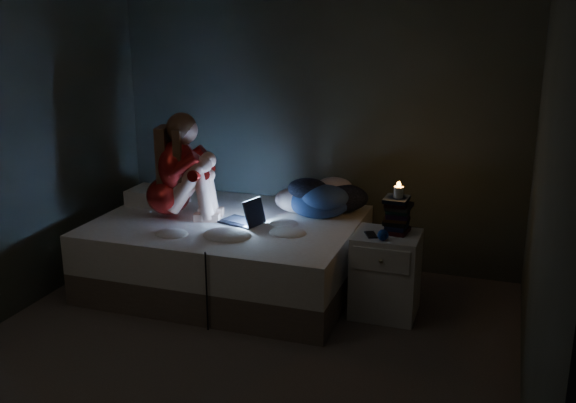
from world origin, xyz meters
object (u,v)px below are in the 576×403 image
at_px(laptop, 241,209).
at_px(candle, 398,193).
at_px(woman, 167,165).
at_px(nightstand, 386,274).
at_px(bed, 229,253).
at_px(phone, 371,235).

bearing_deg(laptop, candle, 16.08).
bearing_deg(woman, nightstand, -14.46).
distance_m(woman, laptop, 0.70).
xyz_separation_m(laptop, nightstand, (1.19, -0.08, -0.36)).
bearing_deg(candle, woman, -179.06).
bearing_deg(laptop, bed, 178.70).
bearing_deg(phone, woman, 152.02).
distance_m(bed, phone, 1.28).
distance_m(nightstand, candle, 0.62).
height_order(woman, laptop, woman).
relative_size(woman, laptop, 2.69).
distance_m(bed, woman, 0.87).
bearing_deg(nightstand, phone, -146.90).
relative_size(bed, phone, 14.73).
bearing_deg(phone, nightstand, 9.03).
distance_m(laptop, nightstand, 1.24).
bearing_deg(woman, phone, -16.92).
bearing_deg(phone, laptop, 147.97).
height_order(bed, nightstand, nightstand).
relative_size(bed, candle, 25.78).
height_order(laptop, candle, candle).
bearing_deg(laptop, phone, 8.56).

